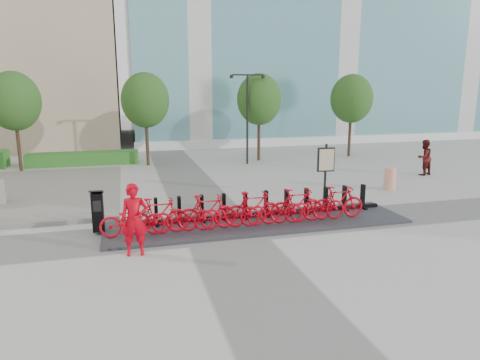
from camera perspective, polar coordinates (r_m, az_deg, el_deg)
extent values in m
plane|color=#A0A0A0|center=(13.15, -2.52, -6.70)|extent=(120.00, 120.00, 0.00)
cube|color=teal|center=(42.36, 9.04, 22.59)|extent=(32.00, 16.00, 24.00)
cube|color=#306021|center=(25.75, -20.12, 2.72)|extent=(6.00, 1.20, 0.70)
cylinder|color=brown|center=(24.88, -27.44, 4.47)|extent=(0.18, 0.18, 3.00)
ellipsoid|color=#1C4618|center=(24.73, -27.92, 9.28)|extent=(2.60, 2.60, 2.99)
cylinder|color=brown|center=(24.34, -12.29, 5.41)|extent=(0.18, 0.18, 3.00)
ellipsoid|color=#1C4618|center=(24.19, -12.52, 10.36)|extent=(2.60, 2.60, 2.99)
cylinder|color=brown|center=(25.49, 2.53, 5.98)|extent=(0.18, 0.18, 3.00)
ellipsoid|color=#1C4618|center=(25.35, 2.57, 10.70)|extent=(2.60, 2.60, 2.99)
cylinder|color=brown|center=(27.90, 14.42, 6.14)|extent=(0.18, 0.18, 3.00)
ellipsoid|color=#1C4618|center=(27.77, 14.66, 10.45)|extent=(2.60, 2.60, 2.99)
cylinder|color=black|center=(24.16, 0.99, 8.02)|extent=(0.12, 0.12, 5.00)
cube|color=black|center=(23.99, -0.05, 13.85)|extent=(0.90, 0.08, 0.08)
cube|color=black|center=(24.24, 2.07, 13.83)|extent=(0.90, 0.08, 0.08)
cylinder|color=black|center=(23.87, -1.12, 13.62)|extent=(0.20, 0.20, 0.18)
cylinder|color=black|center=(24.37, 3.10, 13.57)|extent=(0.20, 0.20, 0.18)
cube|color=#2D2D32|center=(13.74, 2.53, -5.69)|extent=(9.60, 2.40, 0.08)
imported|color=#B10211|center=(12.65, -14.10, -5.14)|extent=(1.86, 0.65, 0.98)
imported|color=#B10211|center=(12.66, -10.85, -4.71)|extent=(1.80, 0.51, 1.08)
imported|color=#B10211|center=(12.74, -7.60, -4.74)|extent=(1.86, 0.65, 0.98)
imported|color=#B10211|center=(12.83, -4.41, -4.30)|extent=(1.80, 0.51, 1.08)
imported|color=#B10211|center=(12.99, -1.28, -4.30)|extent=(1.86, 0.65, 0.98)
imported|color=#B10211|center=(13.16, 1.77, -3.84)|extent=(1.80, 0.51, 1.08)
imported|color=#B10211|center=(13.40, 4.72, -3.83)|extent=(1.86, 0.65, 0.98)
imported|color=#B10211|center=(13.64, 7.58, -3.37)|extent=(1.80, 0.51, 1.08)
imported|color=#B10211|center=(13.94, 10.31, -3.35)|extent=(1.86, 0.65, 0.98)
imported|color=#B10211|center=(14.24, 12.94, -2.91)|extent=(1.80, 0.51, 1.08)
cube|color=black|center=(13.31, -18.43, -4.11)|extent=(0.34, 0.30, 1.17)
cube|color=black|center=(13.16, -18.61, -1.50)|extent=(0.41, 0.35, 0.15)
cube|color=black|center=(13.11, -18.53, -3.32)|extent=(0.23, 0.03, 0.33)
imported|color=#BC0010|center=(11.32, -13.91, -5.17)|extent=(0.72, 0.50, 1.89)
imported|color=#4C1111|center=(23.05, 23.33, 2.79)|extent=(1.00, 0.87, 1.77)
cylinder|color=#DA461C|center=(19.26, 19.36, 0.18)|extent=(0.55, 0.55, 0.95)
cylinder|color=black|center=(17.27, 11.32, 1.28)|extent=(0.10, 0.10, 2.11)
cube|color=black|center=(17.20, 11.38, 2.69)|extent=(0.70, 0.17, 0.96)
cube|color=#C8B691|center=(17.15, 11.47, 2.66)|extent=(0.59, 0.09, 0.84)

